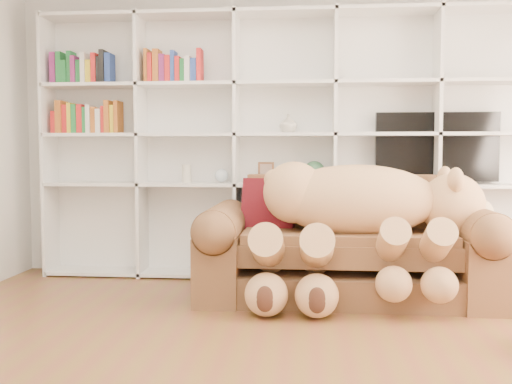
# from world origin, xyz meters

# --- Properties ---
(floor) EXTENTS (5.00, 5.00, 0.00)m
(floor) POSITION_xyz_m (0.00, 0.00, 0.00)
(floor) COLOR brown
(floor) RESTS_ON ground
(wall_back) EXTENTS (5.00, 0.02, 2.70)m
(wall_back) POSITION_xyz_m (0.00, 2.50, 1.35)
(wall_back) COLOR white
(wall_back) RESTS_ON floor
(bookshelf) EXTENTS (4.43, 0.35, 2.40)m
(bookshelf) POSITION_xyz_m (-0.24, 2.36, 1.31)
(bookshelf) COLOR white
(bookshelf) RESTS_ON floor
(sofa) EXTENTS (2.27, 0.98, 0.95)m
(sofa) POSITION_xyz_m (0.50, 1.66, 0.36)
(sofa) COLOR brown
(sofa) RESTS_ON floor
(teddy_bear) EXTENTS (1.83, 0.97, 1.06)m
(teddy_bear) POSITION_xyz_m (0.59, 1.47, 0.68)
(teddy_bear) COLOR tan
(teddy_bear) RESTS_ON sofa
(throw_pillow) EXTENTS (0.47, 0.31, 0.46)m
(throw_pillow) POSITION_xyz_m (-0.11, 1.82, 0.70)
(throw_pillow) COLOR #530E10
(throw_pillow) RESTS_ON sofa
(tv) EXTENTS (1.06, 0.18, 0.63)m
(tv) POSITION_xyz_m (1.33, 2.35, 1.17)
(tv) COLOR black
(tv) RESTS_ON bookshelf
(picture_frame) EXTENTS (0.15, 0.04, 0.18)m
(picture_frame) POSITION_xyz_m (-0.17, 2.30, 0.96)
(picture_frame) COLOR brown
(picture_frame) RESTS_ON bookshelf
(green_vase) EXTENTS (0.20, 0.20, 0.20)m
(green_vase) POSITION_xyz_m (0.26, 2.30, 0.96)
(green_vase) COLOR #326140
(green_vase) RESTS_ON bookshelf
(figurine_tall) EXTENTS (0.09, 0.09, 0.16)m
(figurine_tall) POSITION_xyz_m (-0.90, 2.30, 0.95)
(figurine_tall) COLOR beige
(figurine_tall) RESTS_ON bookshelf
(figurine_short) EXTENTS (0.08, 0.08, 0.12)m
(figurine_short) POSITION_xyz_m (-0.89, 2.30, 0.93)
(figurine_short) COLOR beige
(figurine_short) RESTS_ON bookshelf
(snow_globe) EXTENTS (0.12, 0.12, 0.12)m
(snow_globe) POSITION_xyz_m (-0.58, 2.30, 0.93)
(snow_globe) COLOR silver
(snow_globe) RESTS_ON bookshelf
(shelf_vase) EXTENTS (0.20, 0.20, 0.17)m
(shelf_vase) POSITION_xyz_m (0.03, 2.30, 1.40)
(shelf_vase) COLOR beige
(shelf_vase) RESTS_ON bookshelf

